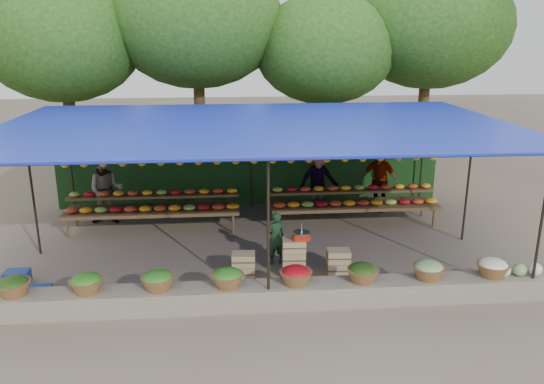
{
  "coord_description": "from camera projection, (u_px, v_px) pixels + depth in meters",
  "views": [
    {
      "loc": [
        -0.66,
        -11.18,
        4.64
      ],
      "look_at": [
        0.33,
        0.2,
        1.22
      ],
      "focal_mm": 35.0,
      "sensor_mm": 36.0,
      "label": 1
    }
  ],
  "objects": [
    {
      "name": "stone_curb",
      "position": [
        268.0,
        295.0,
        9.37
      ],
      "size": [
        10.6,
        0.55,
        0.4
      ],
      "primitive_type": "cube",
      "color": "#6B6656",
      "rests_on": "ground"
    },
    {
      "name": "crate_counter",
      "position": [
        292.0,
        261.0,
        10.52
      ],
      "size": [
        2.37,
        0.37,
        0.77
      ],
      "color": "#A77E5F",
      "rests_on": "ground"
    },
    {
      "name": "produce_baskets",
      "position": [
        262.0,
        277.0,
        9.26
      ],
      "size": [
        8.98,
        0.58,
        0.34
      ],
      "color": "brown",
      "rests_on": "stone_curb"
    },
    {
      "name": "blue_crate_front",
      "position": [
        36.0,
        297.0,
        9.41
      ],
      "size": [
        0.56,
        0.42,
        0.32
      ],
      "primitive_type": "cube",
      "rotation": [
        0.0,
        0.0,
        0.07
      ],
      "color": "navy",
      "rests_on": "ground"
    },
    {
      "name": "customer_right",
      "position": [
        379.0,
        180.0,
        14.31
      ],
      "size": [
        1.06,
        0.96,
        1.73
      ],
      "primitive_type": "imported",
      "rotation": [
        0.0,
        0.0,
        -0.67
      ],
      "color": "slate",
      "rests_on": "ground"
    },
    {
      "name": "netting_backdrop",
      "position": [
        251.0,
        161.0,
        14.71
      ],
      "size": [
        10.6,
        0.06,
        2.5
      ],
      "primitive_type": "cube",
      "color": "#1A3F16",
      "rests_on": "ground"
    },
    {
      "name": "stall_canopy",
      "position": [
        257.0,
        130.0,
        11.36
      ],
      "size": [
        10.8,
        6.6,
        2.82
      ],
      "color": "black",
      "rests_on": "ground"
    },
    {
      "name": "vendor_seated",
      "position": [
        276.0,
        238.0,
        11.0
      ],
      "size": [
        0.48,
        0.38,
        1.14
      ],
      "primitive_type": "imported",
      "rotation": [
        0.0,
        0.0,
        3.43
      ],
      "color": "#19371E",
      "rests_on": "ground"
    },
    {
      "name": "customer_left",
      "position": [
        106.0,
        190.0,
        13.31
      ],
      "size": [
        0.86,
        0.67,
        1.76
      ],
      "primitive_type": "imported",
      "rotation": [
        0.0,
        0.0,
        0.01
      ],
      "color": "slate",
      "rests_on": "ground"
    },
    {
      "name": "fruit_table_right",
      "position": [
        354.0,
        200.0,
        13.38
      ],
      "size": [
        4.21,
        0.95,
        0.93
      ],
      "color": "#4A351D",
      "rests_on": "ground"
    },
    {
      "name": "customer_mid",
      "position": [
        319.0,
        180.0,
        14.02
      ],
      "size": [
        1.35,
        1.02,
        1.86
      ],
      "primitive_type": "imported",
      "rotation": [
        0.0,
        0.0,
        0.31
      ],
      "color": "slate",
      "rests_on": "ground"
    },
    {
      "name": "fruit_table_left",
      "position": [
        153.0,
        206.0,
        12.96
      ],
      "size": [
        4.21,
        0.95,
        0.93
      ],
      "color": "#4A351D",
      "rests_on": "ground"
    },
    {
      "name": "ground",
      "position": [
        258.0,
        246.0,
        12.06
      ],
      "size": [
        60.0,
        60.0,
        0.0
      ],
      "primitive_type": "plane",
      "color": "brown",
      "rests_on": "ground"
    },
    {
      "name": "blue_crate_back",
      "position": [
        17.0,
        277.0,
        10.21
      ],
      "size": [
        0.45,
        0.32,
        0.27
      ],
      "primitive_type": "cube",
      "rotation": [
        0.0,
        0.0,
        0.0
      ],
      "color": "navy",
      "rests_on": "ground"
    },
    {
      "name": "tree_row",
      "position": [
        261.0,
        32.0,
        16.56
      ],
      "size": [
        16.51,
        5.5,
        7.12
      ],
      "color": "#392314",
      "rests_on": "ground"
    },
    {
      "name": "weighing_scale",
      "position": [
        302.0,
        235.0,
        10.38
      ],
      "size": [
        0.33,
        0.33,
        0.35
      ],
      "color": "red",
      "rests_on": "crate_counter"
    }
  ]
}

